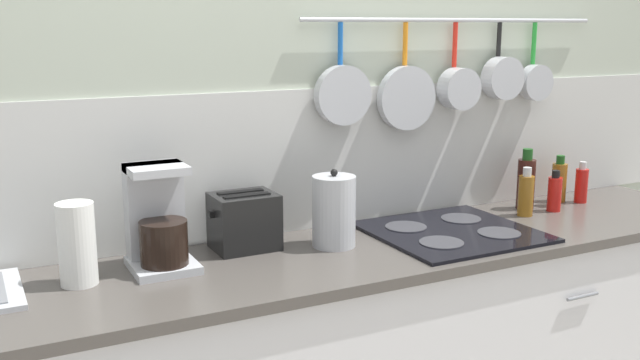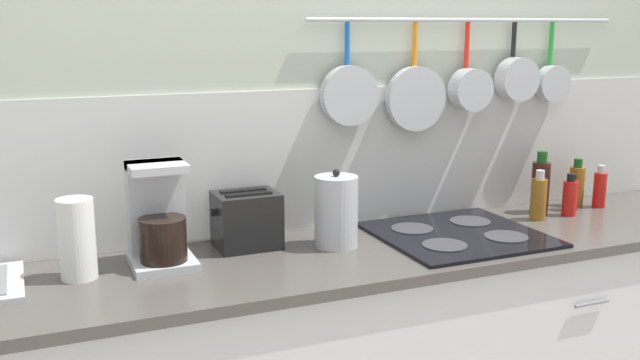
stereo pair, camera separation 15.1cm
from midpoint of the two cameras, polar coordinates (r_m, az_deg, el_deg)
The scene contains 13 objects.
wall_back at distance 2.52m, azimuth 0.73°, elevation 3.98°, with size 7.20×0.16×2.60m.
countertop at distance 2.32m, azimuth 3.90°, elevation -6.21°, with size 3.17×0.58×0.03m.
paper_towel_roll at distance 2.13m, azimuth -16.97°, elevation -4.56°, with size 0.10×0.10×0.24m.
coffee_maker at distance 2.21m, azimuth -10.85°, elevation -3.35°, with size 0.19×0.21×0.31m.
toaster at distance 2.34m, azimuth -4.07°, elevation -3.21°, with size 0.22×0.17×0.19m.
kettle at distance 2.34m, azimuth 3.07°, elevation -2.55°, with size 0.14×0.14×0.26m.
cooktop at distance 2.54m, azimuth 12.67°, elevation -4.27°, with size 0.54×0.53×0.01m.
bottle_dish_soap at distance 2.81m, azimuth 18.57°, elevation -1.38°, with size 0.06×0.06×0.19m.
bottle_vinegar at distance 2.92m, azimuth 18.64°, elevation -0.44°, with size 0.07×0.07×0.24m.
bottle_cooking_wine at distance 2.91m, azimuth 20.75°, elevation -1.30°, with size 0.05×0.05×0.16m.
bottle_sesame_oil at distance 3.00m, azimuth 20.84°, elevation -1.10°, with size 0.05×0.05×0.14m.
bottle_hot_sauce at distance 3.08m, azimuth 21.17°, elevation -0.38°, with size 0.06×0.06×0.19m.
bottle_olive_oil at distance 3.09m, azimuth 22.79°, elevation -0.66°, with size 0.05×0.05×0.17m.
Camera 2 is at (-0.93, -1.99, 1.64)m, focal length 40.00 mm.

